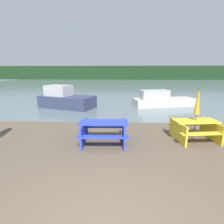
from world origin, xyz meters
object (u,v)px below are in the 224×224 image
(picnic_table_blue, at_px, (104,130))
(picnic_table_yellow, at_px, (195,128))
(boat, at_px, (65,99))
(boat_second, at_px, (162,100))
(umbrella_gold, at_px, (198,101))

(picnic_table_blue, xyz_separation_m, picnic_table_yellow, (3.39, 0.47, -0.02))
(picnic_table_yellow, xyz_separation_m, boat, (-6.69, 5.79, 0.12))
(picnic_table_blue, height_order, boat_second, boat_second)
(boat, bearing_deg, picnic_table_yellow, -21.09)
(picnic_table_yellow, height_order, boat_second, boat_second)
(picnic_table_yellow, height_order, umbrella_gold, umbrella_gold)
(boat, relative_size, boat_second, 0.87)
(picnic_table_yellow, bearing_deg, boat, 139.11)
(umbrella_gold, relative_size, boat, 0.48)
(boat, bearing_deg, boat_second, 26.39)
(picnic_table_blue, height_order, umbrella_gold, umbrella_gold)
(umbrella_gold, relative_size, boat_second, 0.42)
(umbrella_gold, bearing_deg, picnic_table_yellow, 135.00)
(umbrella_gold, bearing_deg, boat_second, 87.48)
(picnic_table_yellow, relative_size, boat_second, 0.36)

